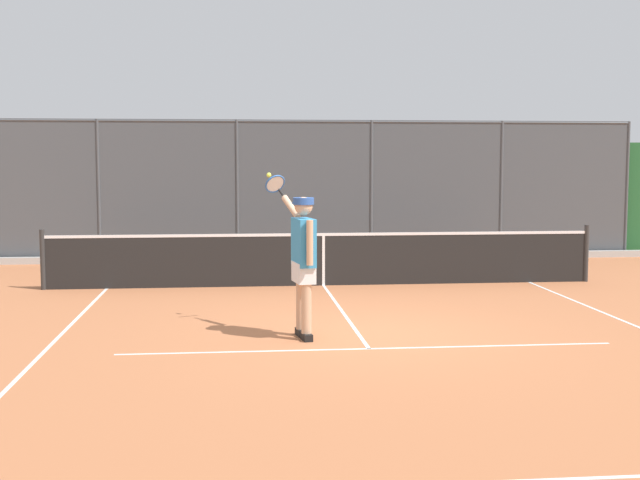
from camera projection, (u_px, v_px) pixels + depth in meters
name	position (u px, v px, depth m)	size (l,w,h in m)	color
ground_plane	(358.00, 333.00, 11.01)	(60.00, 60.00, 0.00)	#B76B42
court_line_markings	(373.00, 354.00, 9.83)	(7.82, 9.49, 0.01)	white
fence_backdrop	(303.00, 200.00, 19.73)	(18.40, 1.37, 3.20)	#474C51
tennis_net	(323.00, 259.00, 15.22)	(10.05, 0.09, 1.07)	#2D2D2D
tennis_player	(303.00, 254.00, 10.65)	(0.64, 1.42, 2.11)	black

